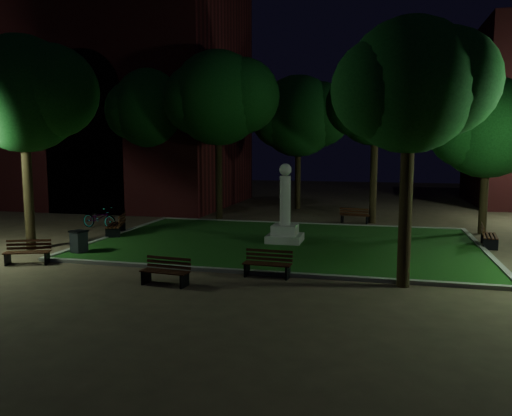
% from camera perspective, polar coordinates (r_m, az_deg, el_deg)
% --- Properties ---
extents(ground, '(80.00, 80.00, 0.00)m').
position_cam_1_polar(ground, '(18.60, 2.18, -5.23)').
color(ground, '#4F3D2B').
extents(lawn, '(15.00, 10.00, 0.08)m').
position_cam_1_polar(lawn, '(20.51, 3.32, -3.97)').
color(lawn, '#174011').
rests_on(lawn, ground).
extents(lawn_kerb, '(15.40, 10.40, 0.12)m').
position_cam_1_polar(lawn_kerb, '(20.51, 3.32, -3.92)').
color(lawn_kerb, slate).
rests_on(lawn_kerb, ground).
extents(monument, '(1.40, 1.40, 3.20)m').
position_cam_1_polar(monument, '(20.36, 3.34, -1.44)').
color(monument, gray).
rests_on(monument, lawn).
extents(building_main, '(20.00, 12.00, 15.00)m').
position_cam_1_polar(building_main, '(37.30, -18.17, 11.94)').
color(building_main, '#411012').
rests_on(building_main, ground).
extents(tree_west, '(5.33, 4.35, 8.07)m').
position_cam_1_polar(tree_west, '(20.88, -24.91, 11.70)').
color(tree_west, black).
rests_on(tree_west, ground).
extents(tree_north_wl, '(6.07, 4.96, 8.96)m').
position_cam_1_polar(tree_north_wl, '(26.76, -4.12, 12.41)').
color(tree_north_wl, black).
rests_on(tree_north_wl, ground).
extents(tree_north_er, '(5.33, 4.35, 8.35)m').
position_cam_1_polar(tree_north_er, '(26.43, 13.74, 11.61)').
color(tree_north_er, black).
rests_on(tree_north_er, ground).
extents(tree_ne, '(5.51, 4.50, 7.04)m').
position_cam_1_polar(tree_ne, '(24.72, 25.18, 8.31)').
color(tree_ne, black).
rests_on(tree_ne, ground).
extents(tree_se, '(4.50, 3.68, 7.42)m').
position_cam_1_polar(tree_se, '(14.49, 17.53, 13.13)').
color(tree_se, black).
rests_on(tree_se, ground).
extents(tree_nw, '(6.14, 5.01, 8.60)m').
position_cam_1_polar(tree_nw, '(29.86, -11.18, 10.99)').
color(tree_nw, black).
rests_on(tree_nw, ground).
extents(tree_far_north, '(6.25, 5.10, 8.41)m').
position_cam_1_polar(tree_far_north, '(31.93, 5.07, 10.41)').
color(tree_far_north, black).
rests_on(tree_far_north, ground).
extents(tree_extra, '(4.98, 4.07, 7.65)m').
position_cam_1_polar(tree_extra, '(30.66, -8.68, 10.03)').
color(tree_extra, black).
rests_on(tree_extra, ground).
extents(lamppost_nw, '(1.18, 0.28, 4.03)m').
position_cam_1_polar(lamppost_nw, '(31.38, -17.85, 4.69)').
color(lamppost_nw, black).
rests_on(lamppost_nw, ground).
extents(bench_near_left, '(1.46, 0.63, 0.78)m').
position_cam_1_polar(bench_near_left, '(14.65, -10.26, -7.22)').
color(bench_near_left, black).
rests_on(bench_near_left, ground).
extents(bench_near_right, '(1.49, 0.58, 0.81)m').
position_cam_1_polar(bench_near_right, '(15.28, 1.34, -6.47)').
color(bench_near_right, black).
rests_on(bench_near_right, ground).
extents(bench_west_near, '(1.55, 1.00, 0.80)m').
position_cam_1_polar(bench_west_near, '(18.62, -24.63, -4.67)').
color(bench_west_near, black).
rests_on(bench_west_near, ground).
extents(bench_left_side, '(1.19, 1.89, 0.98)m').
position_cam_1_polar(bench_left_side, '(22.96, -15.57, -1.97)').
color(bench_left_side, black).
rests_on(bench_left_side, ground).
extents(bench_right_side, '(0.76, 1.66, 0.88)m').
position_cam_1_polar(bench_right_side, '(21.84, 24.96, -2.95)').
color(bench_right_side, black).
rests_on(bench_right_side, ground).
extents(bench_far_side, '(1.56, 0.76, 0.82)m').
position_cam_1_polar(bench_far_side, '(26.32, 11.20, -0.90)').
color(bench_far_side, black).
rests_on(bench_far_side, ground).
extents(trash_bin, '(0.64, 0.64, 0.88)m').
position_cam_1_polar(trash_bin, '(19.54, -19.58, -3.70)').
color(trash_bin, black).
rests_on(trash_bin, ground).
extents(bicycle, '(2.01, 0.94, 1.02)m').
position_cam_1_polar(bicycle, '(25.49, -17.47, -1.06)').
color(bicycle, black).
rests_on(bicycle, ground).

